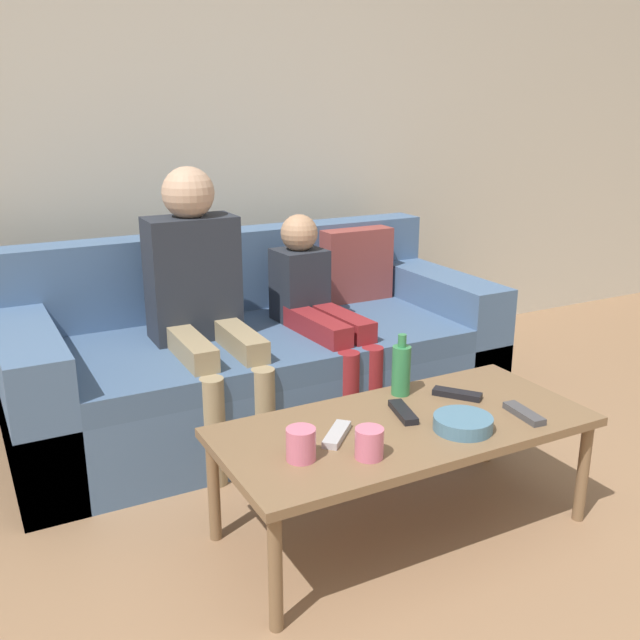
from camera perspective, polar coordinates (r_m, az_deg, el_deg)
wall_back at (r=3.71m, az=-9.54°, el=15.44°), size 12.00×0.06×2.60m
couch at (r=3.24m, az=-5.08°, el=-3.13°), size 2.13×0.94×0.81m
coffee_table at (r=2.37m, az=6.77°, el=-8.91°), size 1.23×0.56×0.39m
person_adult at (r=2.96m, az=-9.62°, el=2.56°), size 0.37×0.65×1.15m
person_child at (r=3.13m, az=-0.17°, el=0.91°), size 0.25×0.65×0.91m
cup_near at (r=2.09m, az=-1.53°, el=-9.90°), size 0.09×0.09×0.10m
cup_far at (r=2.11m, az=3.96°, el=-9.79°), size 0.09×0.09×0.09m
tv_remote_0 at (r=2.57m, az=10.91°, el=-5.83°), size 0.14×0.16×0.02m
tv_remote_1 at (r=2.40m, az=6.66°, el=-7.33°), size 0.09×0.18×0.02m
tv_remote_2 at (r=2.23m, az=1.35°, el=-9.14°), size 0.15×0.15×0.02m
tv_remote_3 at (r=2.47m, az=16.01°, el=-7.20°), size 0.07×0.17×0.02m
snack_bowl at (r=2.32m, az=11.36°, el=-8.10°), size 0.19×0.19×0.05m
bottle at (r=2.53m, az=6.51°, el=-3.93°), size 0.07×0.07×0.22m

